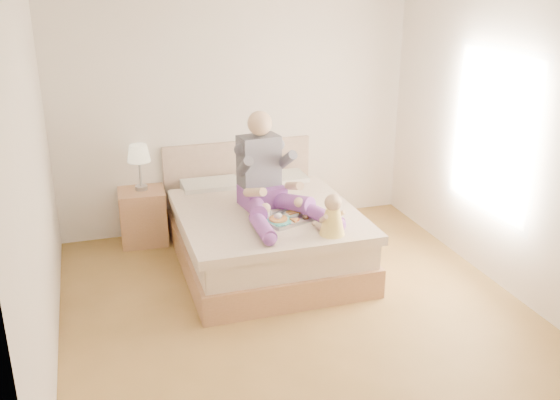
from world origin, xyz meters
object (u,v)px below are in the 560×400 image
object	(u,v)px
bed	(262,230)
adult	(268,182)
baby	(332,218)
nightstand	(143,216)
tray	(286,217)

from	to	relation	value
bed	adult	bearing A→B (deg)	-83.83
baby	nightstand	bearing A→B (deg)	114.81
baby	adult	bearing A→B (deg)	99.89
tray	baby	xyz separation A→B (m)	(0.29, -0.43, 0.13)
nightstand	baby	size ratio (longest dim) A/B	1.58
bed	tray	bearing A→B (deg)	-78.43
nightstand	baby	distance (m)	2.32
bed	tray	distance (m)	0.59
bed	adult	size ratio (longest dim) A/B	1.77
adult	baby	xyz separation A→B (m)	(0.37, -0.74, -0.13)
baby	tray	bearing A→B (deg)	107.36
baby	bed	bearing A→B (deg)	96.44
tray	bed	bearing A→B (deg)	81.65
nightstand	adult	world-z (taller)	adult
bed	baby	size ratio (longest dim) A/B	5.76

